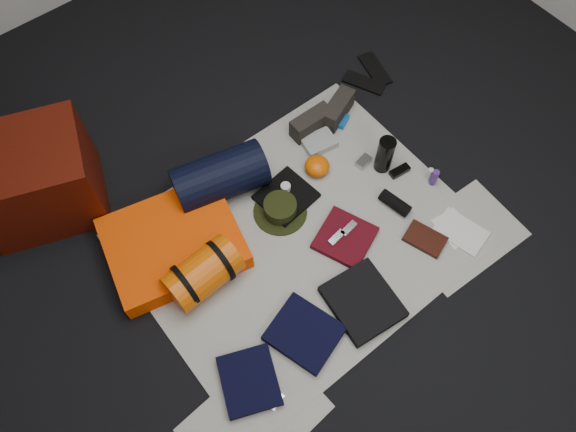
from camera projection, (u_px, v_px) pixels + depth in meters
floor at (300, 239)px, 2.84m from camera, size 4.50×4.50×0.02m
newspaper_mat at (300, 238)px, 2.83m from camera, size 1.60×1.30×0.01m
newspaper_sheet_front_left at (255, 418)px, 2.42m from camera, size 0.61×0.44×0.00m
newspaper_sheet_front_right at (462, 235)px, 2.83m from camera, size 0.60×0.43×0.00m
red_cabinet at (36, 179)px, 2.72m from camera, size 0.67×0.62×0.46m
sleeping_pad at (174, 243)px, 2.74m from camera, size 0.73×0.65×0.11m
stuff_sack at (203, 273)px, 2.62m from camera, size 0.36×0.22×0.21m
sack_strap_left at (185, 285)px, 2.59m from camera, size 0.02×0.22×0.22m
sack_strap_right at (220, 261)px, 2.65m from camera, size 0.03×0.22×0.22m
navy_duffel at (220, 177)px, 2.85m from camera, size 0.51×0.35×0.25m
boonie_brim at (280, 212)px, 2.89m from camera, size 0.30×0.30×0.01m
boonie_crown at (280, 208)px, 2.85m from camera, size 0.17×0.17×0.07m
hiking_boot_left at (311, 123)px, 3.08m from camera, size 0.24×0.09×0.12m
hiking_boot_right at (338, 109)px, 3.13m from camera, size 0.26×0.18×0.12m
flip_flop_left at (364, 83)px, 3.30m from camera, size 0.19×0.26×0.01m
flip_flop_right at (375, 69)px, 3.35m from camera, size 0.16×0.28×0.01m
trousers_navy_a at (249, 381)px, 2.47m from camera, size 0.33×0.35×0.04m
trousers_navy_b at (304, 333)px, 2.57m from camera, size 0.34×0.37×0.05m
trousers_charcoal at (363, 302)px, 2.64m from camera, size 0.33×0.37×0.05m
black_tshirt at (286, 196)px, 2.92m from camera, size 0.29×0.28×0.03m
red_shirt at (345, 238)px, 2.80m from camera, size 0.34×0.34×0.03m
orange_stuff_sack at (317, 166)px, 2.97m from camera, size 0.17×0.17×0.09m
first_aid_pouch at (319, 142)px, 3.07m from camera, size 0.19×0.16×0.04m
water_bottle at (385, 155)px, 2.92m from camera, size 0.10×0.10×0.23m
speaker at (395, 203)px, 2.88m from camera, size 0.10×0.18×0.07m
compact_camera at (363, 162)px, 3.02m from camera, size 0.09×0.07×0.03m
cyan_case at (341, 121)px, 3.15m from camera, size 0.11×0.10×0.03m
toiletry_purple at (434, 178)px, 2.93m from camera, size 0.05×0.05×0.11m
toiletry_clear at (429, 174)px, 2.95m from camera, size 0.04×0.04×0.09m
paperback_book at (425, 239)px, 2.80m from camera, size 0.18×0.23×0.03m
map_booklet at (461, 232)px, 2.83m from camera, size 0.22×0.28×0.01m
map_printout at (454, 228)px, 2.84m from camera, size 0.17×0.21×0.01m
sunglasses at (400, 171)px, 2.99m from camera, size 0.12×0.06×0.03m
key_cluster at (272, 398)px, 2.45m from camera, size 0.10×0.10×0.01m
tape_roll at (286, 187)px, 2.91m from camera, size 0.05×0.05×0.04m
energy_bar_a at (337, 237)px, 2.78m from camera, size 0.10×0.05×0.01m
energy_bar_b at (349, 228)px, 2.80m from camera, size 0.10×0.05×0.01m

